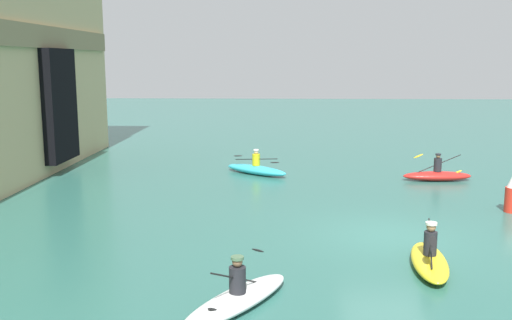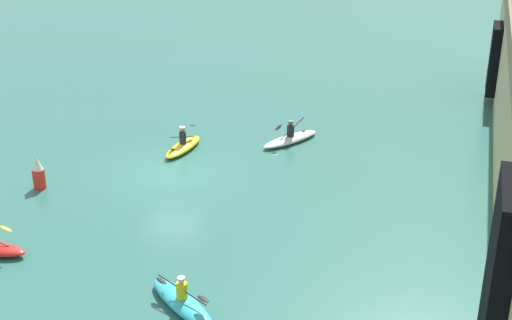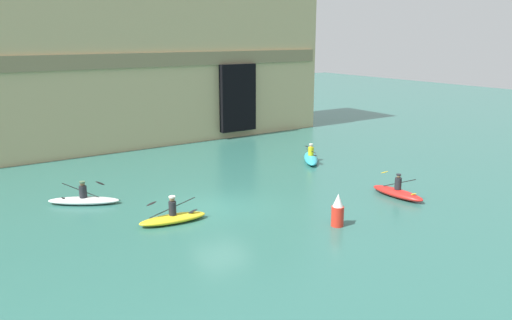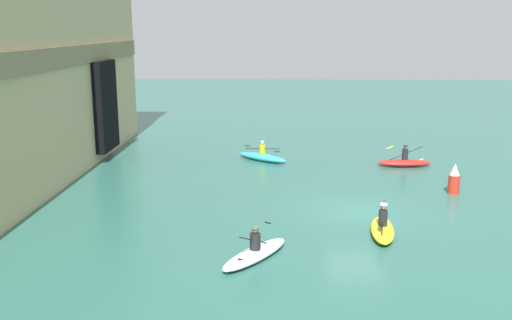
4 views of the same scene
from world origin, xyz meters
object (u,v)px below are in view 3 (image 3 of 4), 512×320
at_px(kayak_white, 84,200).
at_px(marker_buoy, 338,211).
at_px(kayak_red, 397,192).
at_px(kayak_cyan, 311,158).
at_px(kayak_yellow, 173,218).

xyz_separation_m(kayak_white, marker_buoy, (7.86, -8.65, 0.44)).
distance_m(kayak_white, kayak_red, 14.91).
relative_size(kayak_white, kayak_red, 1.10).
xyz_separation_m(kayak_cyan, kayak_red, (-1.05, -7.72, 0.00)).
height_order(kayak_yellow, kayak_red, kayak_yellow).
relative_size(kayak_white, kayak_yellow, 1.09).
bearing_deg(kayak_red, marker_buoy, -79.99).
bearing_deg(kayak_red, kayak_cyan, 169.44).
relative_size(kayak_yellow, kayak_red, 1.01).
distance_m(kayak_yellow, kayak_red, 10.89).
distance_m(kayak_red, marker_buoy, 5.17).
xyz_separation_m(kayak_yellow, kayak_red, (10.47, -2.99, 0.01)).
bearing_deg(kayak_yellow, kayak_red, 171.00).
distance_m(kayak_white, kayak_yellow, 5.12).
xyz_separation_m(kayak_yellow, marker_buoy, (5.45, -4.13, 0.42)).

